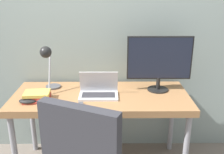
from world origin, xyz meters
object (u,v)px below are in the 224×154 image
object	(u,v)px
laptop	(99,91)
book_stack	(37,96)
desk_lamp	(48,62)
monitor	(159,61)
game_controller	(28,101)

from	to	relation	value
laptop	book_stack	distance (m)	0.53
book_stack	desk_lamp	bearing A→B (deg)	64.65
monitor	book_stack	xyz separation A→B (m)	(-1.07, -0.22, -0.25)
monitor	game_controller	size ratio (longest dim) A/B	3.94
laptop	book_stack	xyz separation A→B (m)	(-0.52, -0.09, -0.01)
monitor	game_controller	distance (m)	1.20
laptop	desk_lamp	distance (m)	0.52
laptop	monitor	distance (m)	0.62
laptop	desk_lamp	size ratio (longest dim) A/B	0.77
book_stack	game_controller	xyz separation A→B (m)	(-0.06, -0.06, -0.02)
laptop	book_stack	world-z (taller)	laptop
game_controller	desk_lamp	bearing A→B (deg)	58.52
monitor	book_stack	world-z (taller)	monitor
monitor	game_controller	world-z (taller)	monitor
monitor	book_stack	size ratio (longest dim) A/B	2.49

